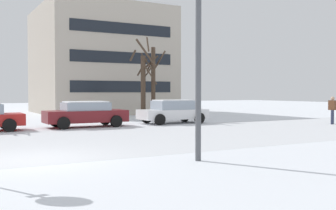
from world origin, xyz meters
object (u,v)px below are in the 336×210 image
Objects in this scene: parked_car_white at (173,111)px; parked_car_maroon at (86,114)px; street_lamp at (205,26)px; pedestrian_crossing at (332,108)px.

parked_car_maroon is at bearing 179.48° from parked_car_white.
street_lamp is 3.82× the size of pedestrian_crossing.
street_lamp is 15.41m from pedestrian_crossing.
pedestrian_crossing is (7.88, -5.09, 0.22)m from parked_car_white.
parked_car_maroon is at bearing 158.82° from pedestrian_crossing.
parked_car_white is at bearing 64.25° from street_lamp.
pedestrian_crossing is (13.26, -5.14, 0.22)m from parked_car_maroon.
pedestrian_crossing is (13.59, 6.73, -2.76)m from street_lamp.
street_lamp is 1.42× the size of parked_car_maroon.
parked_car_maroon is (0.32, 11.87, -2.99)m from street_lamp.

